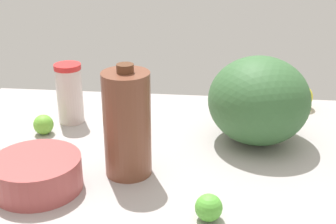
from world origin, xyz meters
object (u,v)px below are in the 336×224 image
at_px(tumbler_cup, 70,93).
at_px(chocolate_milk_jug, 127,124).
at_px(lime_near_front, 43,125).
at_px(watermelon, 259,100).
at_px(mixing_bowl, 37,174).
at_px(lemon_by_jug, 301,97).
at_px(lime_beside_bowl, 209,208).

distance_m(tumbler_cup, chocolate_milk_jug, 0.34).
relative_size(tumbler_cup, lime_near_front, 3.16).
distance_m(watermelon, mixing_bowl, 0.55).
xyz_separation_m(mixing_bowl, lime_near_front, (0.08, -0.26, -0.01)).
distance_m(mixing_bowl, lemon_by_jug, 0.80).
relative_size(tumbler_cup, lemon_by_jug, 2.34).
height_order(lime_near_front, lime_beside_bowl, same).
relative_size(tumbler_cup, lime_beside_bowl, 3.15).
distance_m(lemon_by_jug, lime_near_front, 0.74).
height_order(mixing_bowl, lime_near_front, mixing_bowl).
bearing_deg(mixing_bowl, chocolate_milk_jug, -154.31).
bearing_deg(lime_beside_bowl, tumbler_cup, -46.93).
bearing_deg(chocolate_milk_jug, watermelon, -146.72).
xyz_separation_m(watermelon, lemon_by_jug, (-0.14, -0.23, -0.07)).
xyz_separation_m(mixing_bowl, lime_beside_bowl, (-0.36, 0.07, -0.01)).
xyz_separation_m(mixing_bowl, chocolate_milk_jug, (-0.18, -0.09, 0.08)).
height_order(tumbler_cup, watermelon, watermelon).
height_order(watermelon, lime_beside_bowl, watermelon).
bearing_deg(lime_near_front, tumbler_cup, -119.53).
bearing_deg(watermelon, mixing_bowl, 30.55).
xyz_separation_m(lemon_by_jug, lime_near_front, (0.70, 0.25, -0.01)).
relative_size(mixing_bowl, lime_beside_bowl, 3.55).
relative_size(mixing_bowl, lemon_by_jug, 2.63).
bearing_deg(lime_near_front, lemon_by_jug, -159.99).
distance_m(tumbler_cup, watermelon, 0.51).
distance_m(tumbler_cup, mixing_bowl, 0.35).
bearing_deg(lime_near_front, mixing_bowl, 107.31).
xyz_separation_m(tumbler_cup, lemon_by_jug, (-0.65, -0.17, -0.05)).
height_order(mixing_bowl, lime_beside_bowl, mixing_bowl).
height_order(watermelon, mixing_bowl, watermelon).
relative_size(tumbler_cup, watermelon, 0.66).
distance_m(lime_near_front, lime_beside_bowl, 0.55).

